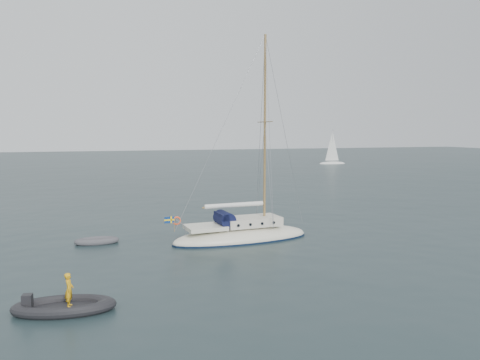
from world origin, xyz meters
name	(u,v)px	position (x,y,z in m)	size (l,w,h in m)	color
ground	(245,237)	(0.00, 0.00, 0.00)	(300.00, 300.00, 0.00)	black
sailboat	(242,224)	(-0.51, -0.79, 1.11)	(10.27, 3.07, 14.62)	beige
dinghy	(97,241)	(-10.04, 1.22, 0.18)	(2.89, 1.30, 0.41)	#454449
rib	(64,306)	(-11.50, -10.71, 0.26)	(4.26, 1.94, 1.67)	black
distant_yacht_b	(332,148)	(41.79, 63.65, 3.53)	(6.24, 3.33, 8.26)	silver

